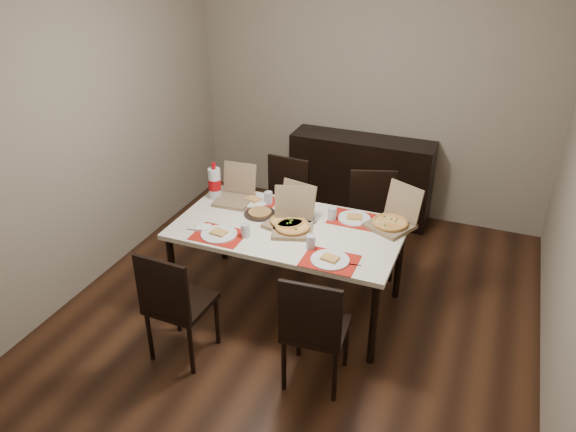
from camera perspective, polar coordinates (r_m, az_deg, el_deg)
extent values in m
cube|color=#3E2213|center=(4.88, 1.45, -9.14)|extent=(3.80, 4.00, 0.02)
cube|color=gray|center=(6.03, 8.46, 12.09)|extent=(3.80, 0.02, 2.60)
cube|color=gray|center=(5.14, -18.93, 7.99)|extent=(0.02, 4.00, 2.60)
cube|color=black|center=(6.12, 7.37, 3.88)|extent=(1.50, 0.40, 0.90)
cube|color=#EDE2C7|center=(4.50, 0.00, -1.35)|extent=(1.80, 1.00, 0.04)
cylinder|color=black|center=(4.71, -11.61, -5.87)|extent=(0.06, 0.06, 0.71)
cylinder|color=black|center=(4.16, 8.67, -10.77)|extent=(0.06, 0.06, 0.71)
cylinder|color=black|center=(5.35, -6.62, -1.01)|extent=(0.06, 0.06, 0.71)
cylinder|color=black|center=(4.87, 11.21, -4.60)|extent=(0.06, 0.06, 0.71)
cube|color=black|center=(4.22, -10.81, -8.68)|extent=(0.44, 0.44, 0.04)
cube|color=black|center=(3.96, -12.66, -7.25)|extent=(0.42, 0.05, 0.46)
cylinder|color=black|center=(4.35, -13.87, -11.77)|extent=(0.04, 0.04, 0.43)
cylinder|color=black|center=(4.17, -9.81, -13.25)|extent=(0.04, 0.04, 0.43)
cylinder|color=black|center=(4.57, -11.17, -9.21)|extent=(0.04, 0.04, 0.43)
cylinder|color=black|center=(4.40, -7.23, -10.49)|extent=(0.04, 0.04, 0.43)
cube|color=black|center=(3.94, 2.92, -11.23)|extent=(0.45, 0.45, 0.04)
cube|color=black|center=(3.64, 2.24, -10.01)|extent=(0.42, 0.06, 0.46)
cylinder|color=black|center=(4.00, -0.43, -14.91)|extent=(0.04, 0.04, 0.43)
cylinder|color=black|center=(3.94, 4.77, -15.94)|extent=(0.04, 0.04, 0.43)
cylinder|color=black|center=(4.26, 1.09, -11.74)|extent=(0.04, 0.04, 0.43)
cylinder|color=black|center=(4.20, 5.92, -12.63)|extent=(0.04, 0.04, 0.43)
cube|color=black|center=(5.37, -0.84, 0.50)|extent=(0.44, 0.44, 0.04)
cube|color=black|center=(5.41, 0.02, 3.69)|extent=(0.42, 0.05, 0.46)
cylinder|color=black|center=(5.56, 1.65, -1.22)|extent=(0.04, 0.04, 0.43)
cylinder|color=black|center=(5.69, -1.67, -0.47)|extent=(0.04, 0.04, 0.43)
cylinder|color=black|center=(5.28, 0.10, -2.97)|extent=(0.04, 0.04, 0.43)
cylinder|color=black|center=(5.42, -3.36, -2.13)|extent=(0.04, 0.04, 0.43)
cube|color=black|center=(5.14, 8.52, -1.18)|extent=(0.53, 0.53, 0.04)
cube|color=black|center=(5.20, 8.58, 2.25)|extent=(0.41, 0.16, 0.46)
cylinder|color=black|center=(5.44, 10.11, -2.45)|extent=(0.04, 0.04, 0.43)
cylinder|color=black|center=(5.40, 6.32, -2.35)|extent=(0.04, 0.04, 0.43)
cylinder|color=black|center=(5.13, 10.48, -4.51)|extent=(0.04, 0.04, 0.43)
cylinder|color=black|center=(5.10, 6.45, -4.41)|extent=(0.04, 0.04, 0.43)
cube|color=red|center=(4.41, -7.03, -1.93)|extent=(0.40, 0.30, 0.00)
cylinder|color=white|center=(4.40, -7.03, -1.84)|extent=(0.28, 0.28, 0.01)
cube|color=#EDE276|center=(4.40, -7.04, -1.67)|extent=(0.13, 0.11, 0.02)
cylinder|color=#B0B2BB|center=(4.34, -4.35, -1.48)|extent=(0.07, 0.07, 0.11)
cube|color=#B2B2B7|center=(4.49, -9.07, -1.48)|extent=(0.20, 0.04, 0.00)
cube|color=white|center=(4.50, -8.59, -1.17)|extent=(0.13, 0.13, 0.02)
cube|color=red|center=(4.07, 4.28, -4.55)|extent=(0.40, 0.30, 0.00)
cylinder|color=white|center=(4.07, 4.29, -4.46)|extent=(0.28, 0.28, 0.01)
cube|color=#EDE276|center=(4.06, 4.29, -4.28)|extent=(0.14, 0.11, 0.02)
cylinder|color=#B0B2BB|center=(4.18, 2.33, -2.67)|extent=(0.07, 0.07, 0.11)
cube|color=#B2B2B7|center=(4.05, 6.06, -4.87)|extent=(0.20, 0.04, 0.00)
cube|color=red|center=(4.89, -3.51, 1.50)|extent=(0.40, 0.30, 0.00)
cylinder|color=white|center=(4.89, -3.52, 1.58)|extent=(0.28, 0.28, 0.01)
cube|color=#EDE276|center=(4.88, -3.52, 1.74)|extent=(0.14, 0.13, 0.02)
cylinder|color=#B0B2BB|center=(4.83, -2.00, 1.85)|extent=(0.07, 0.07, 0.11)
cube|color=#B2B2B7|center=(4.97, -5.41, 1.84)|extent=(0.20, 0.04, 0.00)
cube|color=white|center=(4.98, -4.99, 2.12)|extent=(0.13, 0.13, 0.02)
cube|color=red|center=(4.63, 6.73, -0.32)|extent=(0.40, 0.30, 0.00)
cylinder|color=white|center=(4.63, 6.74, -0.23)|extent=(0.27, 0.27, 0.01)
cube|color=#EDE276|center=(4.62, 6.75, -0.07)|extent=(0.14, 0.11, 0.02)
cylinder|color=#B0B2BB|center=(4.58, 4.50, 0.22)|extent=(0.07, 0.07, 0.11)
cube|color=#B2B2B7|center=(4.59, 8.33, -0.69)|extent=(0.20, 0.04, 0.00)
cube|color=white|center=(4.41, 0.22, -1.59)|extent=(0.16, 0.16, 0.02)
cube|color=brown|center=(4.42, 0.46, -1.40)|extent=(0.39, 0.39, 0.03)
cube|color=brown|center=(4.48, 0.62, 1.33)|extent=(0.32, 0.16, 0.28)
cylinder|color=#EDE276|center=(4.41, 0.46, -1.12)|extent=(0.33, 0.33, 0.02)
cube|color=brown|center=(4.55, 10.29, -0.99)|extent=(0.43, 0.43, 0.03)
cube|color=brown|center=(4.59, 11.70, 1.43)|extent=(0.32, 0.20, 0.29)
cylinder|color=#EDE276|center=(4.53, 10.32, -0.71)|extent=(0.36, 0.36, 0.02)
cube|color=brown|center=(4.89, -5.52, 1.58)|extent=(0.32, 0.32, 0.03)
cube|color=brown|center=(4.95, -4.93, 3.89)|extent=(0.30, 0.09, 0.27)
cube|color=brown|center=(4.50, -0.05, -0.80)|extent=(0.37, 0.37, 0.03)
cube|color=brown|center=(4.54, 1.06, 1.73)|extent=(0.32, 0.14, 0.28)
cylinder|color=#EDE276|center=(4.49, -0.05, -0.52)|extent=(0.32, 0.32, 0.02)
cylinder|color=black|center=(4.68, -2.86, 0.23)|extent=(0.27, 0.27, 0.01)
cylinder|color=#B78246|center=(4.67, -2.87, 0.39)|extent=(0.19, 0.19, 0.02)
imported|color=white|center=(4.56, 2.05, -0.43)|extent=(0.16, 0.16, 0.03)
cylinder|color=silver|center=(4.93, -7.46, 3.29)|extent=(0.11, 0.11, 0.28)
cylinder|color=#A1070C|center=(4.93, -7.45, 3.23)|extent=(0.11, 0.11, 0.10)
cylinder|color=#A1070C|center=(4.86, -7.58, 5.06)|extent=(0.04, 0.04, 0.05)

